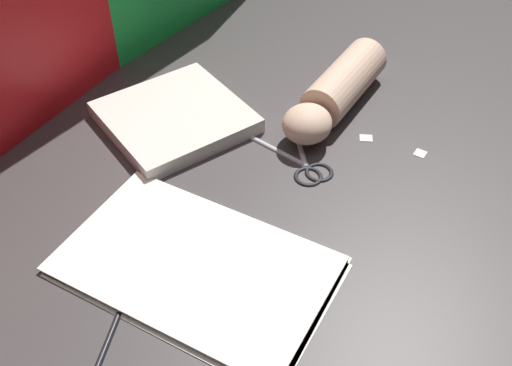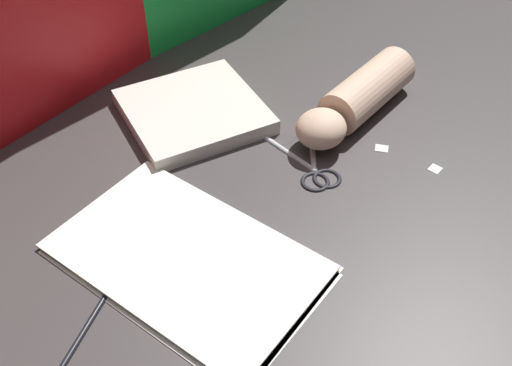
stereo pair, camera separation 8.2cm
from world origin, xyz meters
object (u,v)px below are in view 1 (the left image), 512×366
at_px(paper_stack, 197,266).
at_px(hand_forearm, 336,92).
at_px(book_closed, 175,117).
at_px(scissors, 302,160).

height_order(paper_stack, hand_forearm, hand_forearm).
xyz_separation_m(book_closed, hand_forearm, (0.17, -0.22, 0.02)).
bearing_deg(scissors, book_closed, 94.87).
xyz_separation_m(scissors, hand_forearm, (0.15, 0.01, 0.03)).
distance_m(paper_stack, hand_forearm, 0.41).
bearing_deg(hand_forearm, paper_stack, 178.75).
xyz_separation_m(book_closed, scissors, (0.02, -0.23, -0.01)).
distance_m(paper_stack, scissors, 0.26).
bearing_deg(hand_forearm, book_closed, 128.38).
bearing_deg(book_closed, scissors, -85.13).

